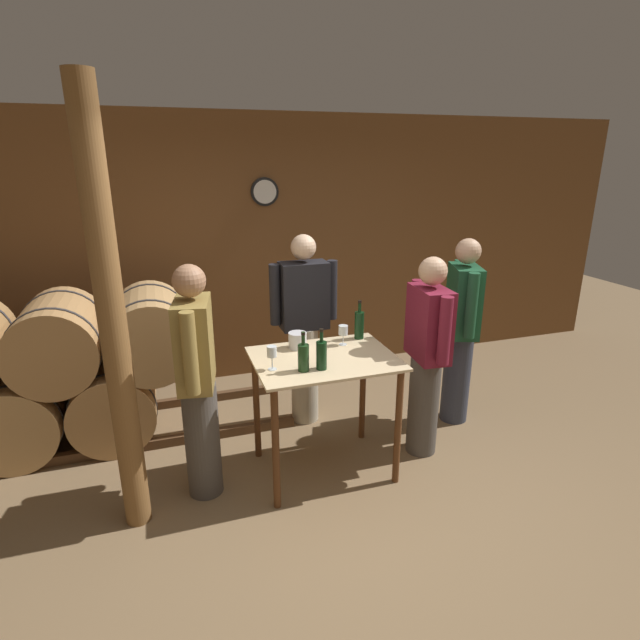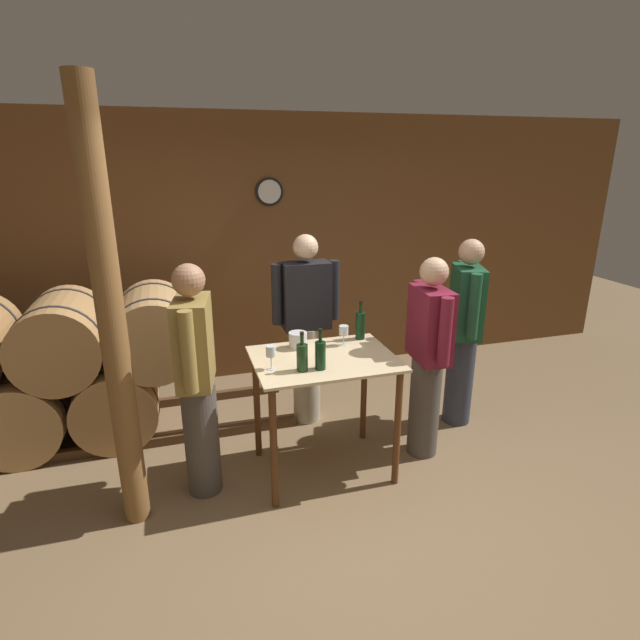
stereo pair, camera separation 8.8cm
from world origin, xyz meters
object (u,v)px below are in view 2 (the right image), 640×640
(person_visitor_with_scarf, at_px, (197,378))
(person_visitor_near_door, at_px, (306,326))
(wine_glass_near_center, at_px, (344,331))
(wine_bottle_center, at_px, (360,325))
(wooden_post, at_px, (112,324))
(person_visitor_bearded, at_px, (464,330))
(wine_bottle_left, at_px, (320,354))
(ice_bucket, at_px, (298,340))
(person_host, at_px, (428,355))
(wine_bottle_far_left, at_px, (302,356))
(wine_glass_near_left, at_px, (271,352))

(person_visitor_with_scarf, height_order, person_visitor_near_door, person_visitor_near_door)
(wine_glass_near_center, height_order, person_visitor_near_door, person_visitor_near_door)
(person_visitor_with_scarf, bearing_deg, person_visitor_near_door, 38.51)
(wine_bottle_center, bearing_deg, wine_glass_near_center, -151.35)
(wooden_post, bearing_deg, person_visitor_bearded, 10.69)
(wine_bottle_left, height_order, wine_bottle_center, wine_bottle_center)
(wooden_post, distance_m, person_visitor_near_door, 1.76)
(ice_bucket, xyz_separation_m, person_visitor_with_scarf, (-0.76, -0.23, -0.11))
(person_host, distance_m, person_visitor_with_scarf, 1.72)
(wine_bottle_left, bearing_deg, ice_bucket, 96.35)
(wooden_post, relative_size, wine_glass_near_center, 17.56)
(person_visitor_near_door, bearing_deg, wine_bottle_far_left, -106.77)
(wine_bottle_far_left, xyz_separation_m, wine_bottle_left, (0.12, -0.01, 0.01))
(wine_bottle_far_left, height_order, wine_bottle_left, wine_bottle_left)
(wine_bottle_far_left, distance_m, wine_glass_near_left, 0.21)
(wine_glass_near_center, xyz_separation_m, person_visitor_with_scarf, (-1.10, -0.19, -0.16))
(wooden_post, relative_size, person_visitor_bearded, 1.64)
(person_visitor_with_scarf, relative_size, person_visitor_bearded, 1.00)
(ice_bucket, height_order, person_visitor_with_scarf, person_visitor_with_scarf)
(wine_bottle_far_left, xyz_separation_m, wine_bottle_center, (0.59, 0.46, 0.02))
(wooden_post, xyz_separation_m, wine_bottle_far_left, (1.14, -0.02, -0.33))
(wine_bottle_left, relative_size, wine_glass_near_left, 1.72)
(wine_glass_near_left, xyz_separation_m, person_visitor_with_scarf, (-0.49, 0.09, -0.17))
(ice_bucket, bearing_deg, person_visitor_bearded, 4.37)
(wine_bottle_far_left, height_order, wine_glass_near_center, wine_bottle_far_left)
(ice_bucket, bearing_deg, wine_bottle_far_left, -100.42)
(person_visitor_with_scarf, height_order, person_visitor_bearded, person_visitor_with_scarf)
(wine_bottle_left, relative_size, person_visitor_bearded, 0.17)
(ice_bucket, bearing_deg, wine_glass_near_left, -129.45)
(wine_bottle_far_left, bearing_deg, wine_bottle_center, 38.02)
(wooden_post, relative_size, person_visitor_near_door, 1.61)
(wine_bottle_center, relative_size, person_visitor_with_scarf, 0.19)
(wine_glass_near_center, height_order, person_host, person_host)
(ice_bucket, xyz_separation_m, person_visitor_near_door, (0.21, 0.54, -0.09))
(wine_bottle_far_left, xyz_separation_m, person_visitor_bearded, (1.57, 0.53, -0.15))
(wooden_post, height_order, wine_bottle_left, wooden_post)
(person_host, bearing_deg, ice_bucket, 165.40)
(person_host, height_order, person_visitor_near_door, person_visitor_near_door)
(wine_bottle_center, xyz_separation_m, wine_glass_near_center, (-0.17, -0.09, -0.00))
(wine_glass_near_left, distance_m, wine_glass_near_center, 0.68)
(wooden_post, xyz_separation_m, person_visitor_bearded, (2.71, 0.51, -0.48))
(wine_bottle_far_left, relative_size, person_visitor_bearded, 0.17)
(person_visitor_with_scarf, bearing_deg, person_visitor_bearded, 8.80)
(wine_glass_near_center, relative_size, person_host, 0.10)
(wine_bottle_far_left, height_order, wine_bottle_center, wine_bottle_center)
(wine_bottle_center, xyz_separation_m, person_visitor_with_scarf, (-1.27, -0.28, -0.16))
(wine_glass_near_center, xyz_separation_m, person_visitor_bearded, (1.15, 0.16, -0.16))
(wine_bottle_left, height_order, person_host, person_host)
(wooden_post, bearing_deg, wine_bottle_left, -1.18)
(wine_glass_near_left, distance_m, person_visitor_with_scarf, 0.53)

